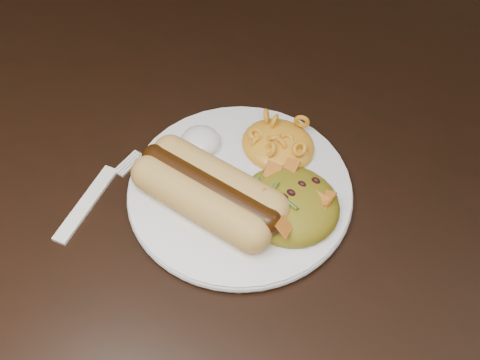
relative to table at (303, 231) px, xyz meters
The scene contains 7 objects.
table is the anchor object (origin of this frame).
plate 0.12m from the table, 136.49° to the right, with size 0.23×0.23×0.01m, color white.
hotdog 0.17m from the table, 128.61° to the right, with size 0.14×0.07×0.04m.
mac_and_cheese 0.13m from the table, 164.63° to the left, with size 0.08×0.07×0.03m, color orange.
sour_cream 0.17m from the table, 165.07° to the right, with size 0.04×0.04×0.03m, color white.
taco_salad 0.13m from the table, 88.66° to the right, with size 0.10×0.10×0.04m.
fork 0.25m from the table, 138.86° to the right, with size 0.02×0.13×0.00m, color white.
Camera 1 is at (0.14, -0.34, 1.22)m, focal length 42.00 mm.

